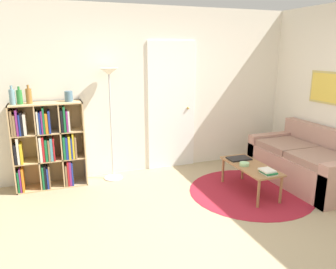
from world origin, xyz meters
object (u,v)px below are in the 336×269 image
(floor_lamp, at_px, (110,91))
(coffee_table, at_px, (250,168))
(bookshelf, at_px, (47,145))
(bottle_middle, at_px, (19,97))
(bottle_right, at_px, (29,96))
(bowl, at_px, (244,164))
(bottle_left, at_px, (12,97))
(laptop, at_px, (239,158))
(couch, at_px, (308,164))
(vase_on_shelf, at_px, (69,96))

(floor_lamp, bearing_deg, coffee_table, -34.67)
(bookshelf, bearing_deg, coffee_table, -24.44)
(coffee_table, bearing_deg, bottle_middle, 158.02)
(bookshelf, xyz_separation_m, floor_lamp, (0.92, -0.02, 0.74))
(bookshelf, bearing_deg, bottle_right, -177.93)
(bowl, xyz_separation_m, bottle_left, (-2.90, 1.14, 0.92))
(coffee_table, relative_size, bottle_right, 3.83)
(laptop, bearing_deg, bottle_middle, 162.89)
(couch, height_order, bowl, couch)
(bottle_middle, bearing_deg, bowl, -22.24)
(couch, bearing_deg, laptop, 164.72)
(vase_on_shelf, bearing_deg, floor_lamp, -1.93)
(couch, bearing_deg, bowl, 178.91)
(coffee_table, relative_size, vase_on_shelf, 6.57)
(couch, bearing_deg, coffee_table, -179.98)
(bottle_left, bearing_deg, floor_lamp, 0.36)
(floor_lamp, distance_m, couch, 3.14)
(couch, xyz_separation_m, bowl, (-1.11, 0.02, 0.13))
(laptop, distance_m, bottle_left, 3.24)
(bowl, bearing_deg, floor_lamp, 144.36)
(couch, xyz_separation_m, bottle_middle, (-3.92, 1.17, 1.04))
(bottle_left, distance_m, bottle_middle, 0.09)
(floor_lamp, relative_size, bottle_left, 6.69)
(vase_on_shelf, bearing_deg, bookshelf, -179.41)
(bowl, relative_size, bottle_middle, 0.56)
(bowl, xyz_separation_m, vase_on_shelf, (-2.18, 1.17, 0.89))
(bottle_left, bearing_deg, couch, -16.17)
(coffee_table, relative_size, bottle_middle, 4.08)
(coffee_table, xyz_separation_m, bowl, (-0.09, 0.02, 0.07))
(floor_lamp, bearing_deg, vase_on_shelf, 178.07)
(laptop, bearing_deg, bottle_right, 162.06)
(bottle_middle, bearing_deg, vase_on_shelf, 1.70)
(bowl, height_order, bottle_left, bottle_left)
(bookshelf, distance_m, floor_lamp, 1.18)
(bottle_left, bearing_deg, laptop, -16.47)
(floor_lamp, relative_size, bowl, 12.75)
(floor_lamp, xyz_separation_m, bottle_left, (-1.30, -0.01, -0.03))
(bottle_middle, bearing_deg, coffee_table, -21.98)
(bowl, height_order, bottle_right, bottle_right)
(bowl, bearing_deg, bottle_middle, 157.76)
(floor_lamp, distance_m, bottle_middle, 1.21)
(floor_lamp, distance_m, bowl, 2.19)
(laptop, bearing_deg, bookshelf, 160.81)
(floor_lamp, relative_size, couch, 1.01)
(bookshelf, xyz_separation_m, bottle_middle, (-0.29, -0.02, 0.71))
(bowl, relative_size, bottle_left, 0.52)
(floor_lamp, xyz_separation_m, bottle_right, (-1.09, 0.01, -0.03))
(couch, xyz_separation_m, bottle_right, (-3.80, 1.18, 1.05))
(bottle_middle, bearing_deg, laptop, -17.11)
(bookshelf, relative_size, couch, 0.74)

